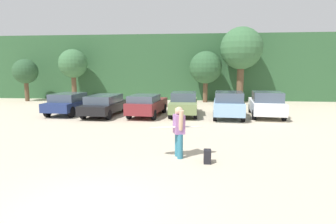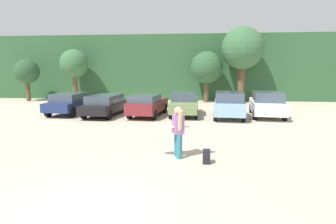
{
  "view_description": "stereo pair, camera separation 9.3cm",
  "coord_description": "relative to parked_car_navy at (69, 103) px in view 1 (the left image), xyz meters",
  "views": [
    {
      "loc": [
        2.49,
        -5.78,
        3.12
      ],
      "look_at": [
        1.07,
        7.85,
        1.05
      ],
      "focal_mm": 30.97,
      "sensor_mm": 36.0,
      "label": 1
    },
    {
      "loc": [
        2.59,
        -5.77,
        3.12
      ],
      "look_at": [
        1.07,
        7.85,
        1.05
      ],
      "focal_mm": 30.97,
      "sensor_mm": 36.0,
      "label": 2
    }
  ],
  "objects": [
    {
      "name": "ground_plane",
      "position": [
        6.31,
        -13.15,
        -0.78
      ],
      "size": [
        120.0,
        120.0,
        0.0
      ],
      "primitive_type": "plane",
      "color": "beige"
    },
    {
      "name": "hillside_ridge",
      "position": [
        6.31,
        15.54,
        2.42
      ],
      "size": [
        108.0,
        12.0,
        6.4
      ],
      "primitive_type": "cube",
      "color": "#2D5633",
      "rests_on": "ground_plane"
    },
    {
      "name": "tree_right",
      "position": [
        -7.55,
        7.2,
        2.02
      ],
      "size": [
        2.31,
        2.31,
        3.99
      ],
      "color": "brown",
      "rests_on": "ground_plane"
    },
    {
      "name": "tree_far_right",
      "position": [
        -3.08,
        7.83,
        2.73
      ],
      "size": [
        2.69,
        2.69,
        4.92
      ],
      "color": "brown",
      "rests_on": "ground_plane"
    },
    {
      "name": "tree_center_right",
      "position": [
        9.45,
        8.1,
        2.39
      ],
      "size": [
        2.96,
        2.96,
        4.68
      ],
      "color": "brown",
      "rests_on": "ground_plane"
    },
    {
      "name": "tree_ridge_back",
      "position": [
        12.56,
        7.83,
        4.03
      ],
      "size": [
        3.74,
        3.74,
        6.76
      ],
      "color": "brown",
      "rests_on": "ground_plane"
    },
    {
      "name": "parked_car_navy",
      "position": [
        0.0,
        0.0,
        0.0
      ],
      "size": [
        2.07,
        4.4,
        1.44
      ],
      "rotation": [
        0.0,
        0.0,
        1.52
      ],
      "color": "navy",
      "rests_on": "ground_plane"
    },
    {
      "name": "parked_car_black",
      "position": [
        2.63,
        -0.36,
        -0.04
      ],
      "size": [
        2.11,
        4.83,
        1.37
      ],
      "rotation": [
        0.0,
        0.0,
        1.51
      ],
      "color": "black",
      "rests_on": "ground_plane"
    },
    {
      "name": "parked_car_maroon",
      "position": [
        5.47,
        -0.34,
        -0.01
      ],
      "size": [
        2.19,
        4.56,
        1.45
      ],
      "rotation": [
        0.0,
        0.0,
        1.47
      ],
      "color": "maroon",
      "rests_on": "ground_plane"
    },
    {
      "name": "parked_car_olive_green",
      "position": [
        7.85,
        0.37,
        0.02
      ],
      "size": [
        1.83,
        4.56,
        1.54
      ],
      "rotation": [
        0.0,
        0.0,
        1.58
      ],
      "color": "#6B7F4C",
      "rests_on": "ground_plane"
    },
    {
      "name": "parked_car_sky_blue",
      "position": [
        10.73,
        -0.48,
        0.09
      ],
      "size": [
        2.09,
        4.08,
        1.66
      ],
      "rotation": [
        0.0,
        0.0,
        1.5
      ],
      "color": "#84ADD1",
      "rests_on": "ground_plane"
    },
    {
      "name": "parked_car_white",
      "position": [
        13.22,
        0.28,
        0.05
      ],
      "size": [
        2.31,
        4.59,
        1.64
      ],
      "rotation": [
        0.0,
        0.0,
        1.48
      ],
      "color": "white",
      "rests_on": "ground_plane"
    },
    {
      "name": "person_adult",
      "position": [
        8.15,
        -9.03,
        0.24
      ],
      "size": [
        0.46,
        0.71,
        1.81
      ],
      "rotation": [
        0.0,
        0.0,
        3.49
      ],
      "color": "teal",
      "rests_on": "ground_plane"
    },
    {
      "name": "surfboard_white",
      "position": [
        8.09,
        -8.95,
        0.29
      ],
      "size": [
        2.06,
        0.99,
        0.17
      ],
      "rotation": [
        0.0,
        0.0,
        3.36
      ],
      "color": "white"
    },
    {
      "name": "backpack_dropped",
      "position": [
        9.14,
        -9.57,
        -0.55
      ],
      "size": [
        0.24,
        0.34,
        0.45
      ],
      "color": "black",
      "rests_on": "ground_plane"
    }
  ]
}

